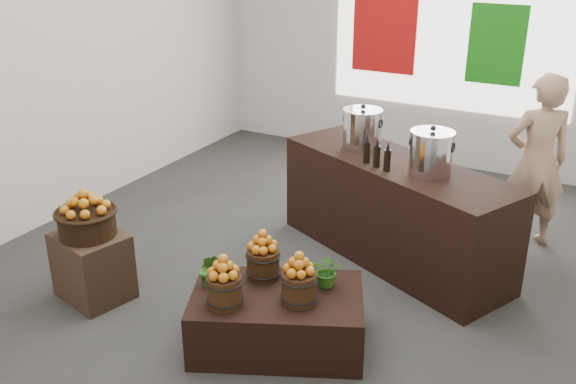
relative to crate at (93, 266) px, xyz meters
The scene contains 22 objects.
ground 2.01m from the crate, 45.10° to the left, with size 7.00×7.00×0.00m, color #333431.
back_wall 5.38m from the crate, 74.03° to the left, with size 6.00×0.04×4.00m, color beige.
back_opening 5.45m from the crate, 70.77° to the left, with size 3.20×0.02×2.40m, color white.
deco_red_left 5.20m from the crate, 80.63° to the left, with size 0.90×0.04×1.40m, color #B6100E.
deco_green_right 5.58m from the crate, 64.71° to the left, with size 0.70×0.04×1.00m, color #167912.
crate is the anchor object (origin of this frame).
wicker_basket 0.42m from the crate, ahead, with size 0.49×0.49×0.22m, color black.
apples_in_basket 0.63m from the crate, ahead, with size 0.38×0.38×0.20m, color #9F0905, non-canonical shape.
display_table 1.80m from the crate, ahead, with size 1.33×0.82×0.46m, color black.
apple_bucket_front_left 1.56m from the crate, ahead, with size 0.27×0.27×0.24m, color #3D2610.
apples_in_bucket_front_left 1.61m from the crate, ahead, with size 0.20×0.20×0.18m, color #9F0905, non-canonical shape.
apple_bucket_front_right 2.01m from the crate, ahead, with size 0.27×0.27×0.24m, color #3D2610.
apples_in_bucket_front_right 2.05m from the crate, ahead, with size 0.20×0.20×0.18m, color #9F0905, non-canonical shape.
apple_bucket_rear 1.62m from the crate, 11.94° to the left, with size 0.27×0.27×0.24m, color #3D2610.
apples_in_bucket_rear 1.67m from the crate, 11.94° to the left, with size 0.20×0.20×0.18m, color #9F0905, non-canonical shape.
herb_garnish_right 2.15m from the crate, 12.30° to the left, with size 0.25×0.22×0.28m, color #255B13.
herb_garnish_left 1.29m from the crate, ahead, with size 0.16×0.13×0.29m, color #255B13.
counter 2.88m from the crate, 43.56° to the left, with size 2.48×0.79×1.01m, color black.
stock_pot_left 2.87m from the crate, 53.50° to the left, with size 0.38×0.38×0.38m, color silver.
stock_pot_center 3.17m from the crate, 36.64° to the left, with size 0.38×0.38×0.38m, color silver.
oil_cruets 2.78m from the crate, 41.57° to the left, with size 0.27×0.07×0.28m, color black, non-canonical shape.
shopper 4.39m from the crate, 42.62° to the left, with size 0.66×0.43×1.81m, color #9B795F.
Camera 1 is at (2.51, -4.96, 3.10)m, focal length 40.00 mm.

